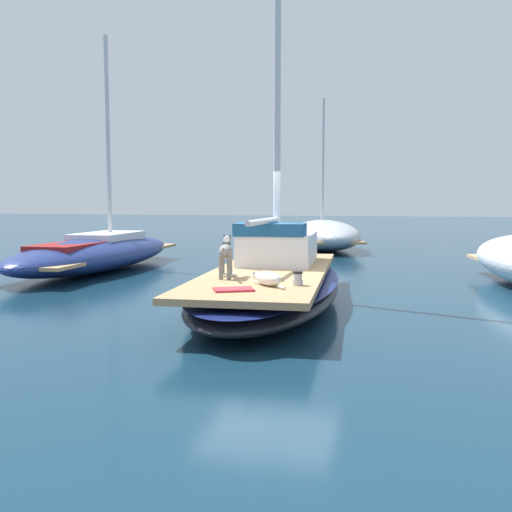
# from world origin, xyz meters

# --- Properties ---
(ground_plane) EXTENTS (120.00, 120.00, 0.00)m
(ground_plane) POSITION_xyz_m (0.00, 0.00, 0.00)
(ground_plane) COLOR #143347
(sailboat_main) EXTENTS (3.03, 7.40, 0.66)m
(sailboat_main) POSITION_xyz_m (0.00, 0.00, 0.34)
(sailboat_main) COLOR black
(sailboat_main) RESTS_ON ground
(mast_main) EXTENTS (0.14, 2.27, 6.30)m
(mast_main) POSITION_xyz_m (-0.07, 0.73, 3.47)
(mast_main) COLOR silver
(mast_main) RESTS_ON sailboat_main
(cabin_house) EXTENTS (1.56, 2.32, 0.84)m
(cabin_house) POSITION_xyz_m (-0.09, 1.11, 1.01)
(cabin_house) COLOR silver
(cabin_house) RESTS_ON sailboat_main
(dog_white) EXTENTS (0.70, 0.76, 0.22)m
(dog_white) POSITION_xyz_m (0.40, -1.88, 0.77)
(dog_white) COLOR silver
(dog_white) RESTS_ON sailboat_main
(dog_grey) EXTENTS (0.34, 0.93, 0.70)m
(dog_grey) POSITION_xyz_m (-0.46, -1.23, 1.08)
(dog_grey) COLOR gray
(dog_grey) RESTS_ON sailboat_main
(deck_winch) EXTENTS (0.16, 0.16, 0.21)m
(deck_winch) POSITION_xyz_m (0.85, -1.76, 0.76)
(deck_winch) COLOR #B7B7BC
(deck_winch) RESTS_ON sailboat_main
(coiled_rope) EXTENTS (0.32, 0.32, 0.04)m
(coiled_rope) POSITION_xyz_m (-0.49, -1.03, 0.68)
(coiled_rope) COLOR beige
(coiled_rope) RESTS_ON sailboat_main
(deck_towel) EXTENTS (0.66, 0.57, 0.03)m
(deck_towel) POSITION_xyz_m (0.06, -2.49, 0.68)
(deck_towel) COLOR #C6333D
(deck_towel) RESTS_ON sailboat_main
(moored_boat_far_astern) EXTENTS (4.27, 6.93, 5.97)m
(moored_boat_far_astern) POSITION_xyz_m (-0.63, 12.28, 0.60)
(moored_boat_far_astern) COLOR #B2B7C1
(moored_boat_far_astern) RESTS_ON ground
(moored_boat_port_side) EXTENTS (2.67, 7.94, 6.55)m
(moored_boat_port_side) POSITION_xyz_m (-5.83, 3.94, 0.50)
(moored_boat_port_side) COLOR navy
(moored_boat_port_side) RESTS_ON ground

